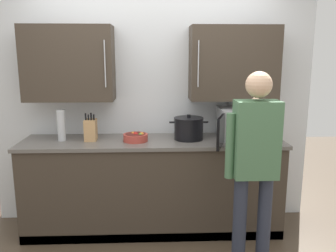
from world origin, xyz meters
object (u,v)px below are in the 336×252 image
Objects in this scene: microwave_oven at (241,124)px; knife_block at (91,130)px; thermos_flask at (61,125)px; stock_pot at (189,128)px; fruit_bowl at (136,137)px; person_figure at (255,157)px.

microwave_oven reaches higher than knife_block.
thermos_flask is at bearing -179.45° from microwave_oven.
stock_pot is 1.26× the size of thermos_flask.
stock_pot is at bearing -178.92° from microwave_oven.
knife_block is (-0.96, -0.01, -0.00)m from stock_pot.
thermos_flask is at bearing 179.59° from knife_block.
thermos_flask reaches higher than fruit_bowl.
person_figure is (0.44, -0.78, -0.07)m from stock_pot.
knife_block reaches higher than stock_pot.
thermos_flask reaches higher than stock_pot.
fruit_bowl is at bearing -173.96° from stock_pot.
microwave_oven is 2.63× the size of knife_block.
thermos_flask reaches higher than knife_block.
knife_block is 0.29m from thermos_flask.
thermos_flask is at bearing -179.67° from stock_pot.
stock_pot is (-0.53, -0.01, -0.04)m from microwave_oven.
microwave_oven is 2.40× the size of thermos_flask.
microwave_oven is 0.44× the size of person_figure.
person_figure reaches higher than stock_pot.
thermos_flask is (-0.72, 0.05, 0.11)m from fruit_bowl.
fruit_bowl is at bearing -176.44° from microwave_oven.
microwave_oven is 0.53m from stock_pot.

